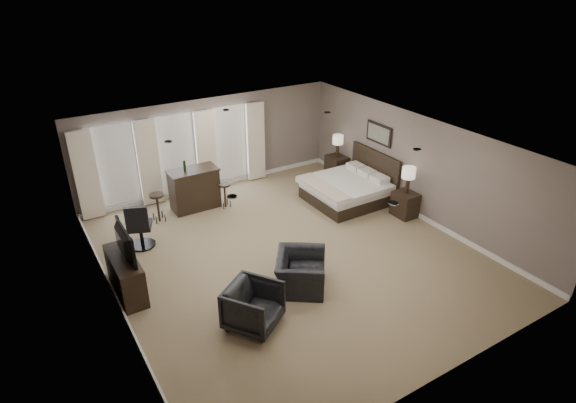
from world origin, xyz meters
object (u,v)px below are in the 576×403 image
dresser (126,275)px  bar_stool_right (225,195)px  desk_chair (140,225)px  bar_counter (194,189)px  armchair_near (301,267)px  bar_stool_left (158,208)px  armchair_far (253,305)px  bed (343,181)px  lamp_far (338,146)px  nightstand_near (405,204)px  tv (122,255)px  lamp_near (408,180)px  nightstand_far (337,167)px

dresser → bar_stool_right: 4.01m
desk_chair → bar_counter: bearing=-124.2°
armchair_near → bar_stool_left: 4.43m
armchair_far → bar_stool_left: (-0.21, 4.68, -0.08)m
bed → lamp_far: size_ratio=3.03×
bar_stool_right → desk_chair: size_ratio=0.59×
nightstand_near → bar_counter: (-4.39, 3.23, 0.23)m
tv → bed: bearing=-81.0°
bar_stool_left → bar_stool_right: 1.76m
bed → lamp_near: size_ratio=2.87×
armchair_far → bar_stool_left: 4.68m
tv → lamp_near: bearing=-94.1°
nightstand_far → dresser: 7.33m
armchair_near → bar_stool_left: (-1.54, 4.15, -0.10)m
tv → desk_chair: (0.75, 1.57, -0.32)m
armchair_near → desk_chair: (-2.25, 3.19, 0.09)m
lamp_near → desk_chair: lamp_near is taller
tv → bar_stool_left: size_ratio=1.48×
lamp_near → lamp_far: lamp_near is taller
nightstand_far → bar_stool_right: same height
lamp_far → bar_stool_left: lamp_far is taller
nightstand_near → nightstand_far: nightstand_far is taller
nightstand_far → armchair_near: armchair_near is taller
dresser → tv: 0.48m
bed → dresser: size_ratio=1.42×
bar_stool_right → bar_stool_left: bearing=175.1°
nightstand_near → armchair_near: armchair_near is taller
armchair_near → lamp_near: bearing=-38.0°
armchair_near → bar_stool_right: size_ratio=1.63×
bed → bar_counter: bearing=153.1°
tv → dresser: bearing=0.0°
tv → bar_stool_left: (1.47, 2.53, -0.51)m
nightstand_near → lamp_far: lamp_far is taller
lamp_near → nightstand_far: bearing=90.0°
bed → bar_stool_right: (-2.81, 1.42, -0.30)m
tv → bar_counter: 3.74m
dresser → tv: bearing=0.0°
dresser → desk_chair: desk_chair is taller
lamp_near → dresser: (-6.92, 0.49, -0.59)m
nightstand_far → armchair_far: (-5.25, -4.55, 0.12)m
desk_chair → nightstand_near: bearing=-175.9°
nightstand_near → nightstand_far: 2.90m
dresser → desk_chair: 1.75m
nightstand_near → armchair_far: (-5.25, -1.65, 0.13)m
lamp_near → tv: 6.94m
nightstand_far → tv: tv is taller
lamp_near → bar_counter: 5.47m
bed → bar_counter: 3.93m
bed → nightstand_far: bearing=58.5°
nightstand_far → armchair_far: bearing=-139.0°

